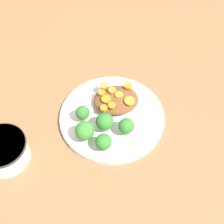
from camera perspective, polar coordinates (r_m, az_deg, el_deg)
ground_plane at (r=0.82m, az=0.00°, el=-1.21°), size 4.00×4.00×0.00m
plate at (r=0.81m, az=0.00°, el=-0.83°), size 0.27×0.27×0.02m
dip_bowl at (r=0.77m, az=-19.29°, el=-6.60°), size 0.12×0.12×0.06m
stew_mound at (r=0.81m, az=0.74°, el=2.21°), size 0.10×0.12×0.03m
broccoli_floret_0 at (r=0.72m, az=-1.57°, el=-5.53°), size 0.04×0.04×0.05m
broccoli_floret_1 at (r=0.75m, az=-1.34°, el=-1.82°), size 0.04×0.04×0.06m
broccoli_floret_2 at (r=0.75m, az=2.62°, el=-2.64°), size 0.04×0.04×0.05m
broccoli_floret_3 at (r=0.77m, az=-5.40°, el=-0.19°), size 0.04×0.04×0.05m
broccoli_floret_4 at (r=0.74m, az=-5.01°, el=-3.47°), size 0.05×0.05×0.06m
carrot_slice_0 at (r=0.80m, az=1.30°, el=3.15°), size 0.02×0.02×0.00m
carrot_slice_1 at (r=0.81m, az=-1.92°, el=3.57°), size 0.02×0.02×0.00m
carrot_slice_2 at (r=0.79m, az=3.23°, el=2.05°), size 0.03×0.03×0.00m
carrot_slice_3 at (r=0.79m, az=-1.07°, el=2.39°), size 0.03×0.03×0.00m
carrot_slice_4 at (r=0.82m, az=2.95°, el=4.84°), size 0.02×0.02×0.01m
carrot_slice_5 at (r=0.81m, az=0.01°, el=3.98°), size 0.02×0.02×0.01m
carrot_slice_6 at (r=0.82m, az=-1.48°, el=4.79°), size 0.02×0.02×0.01m
carrot_slice_7 at (r=0.78m, az=0.28°, el=1.25°), size 0.02×0.02×0.01m
carrot_slice_8 at (r=0.78m, az=-1.51°, el=0.91°), size 0.02×0.02×0.01m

